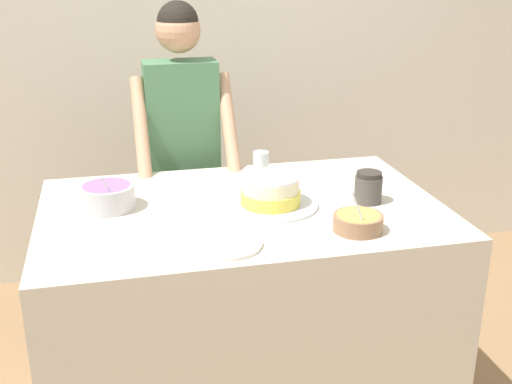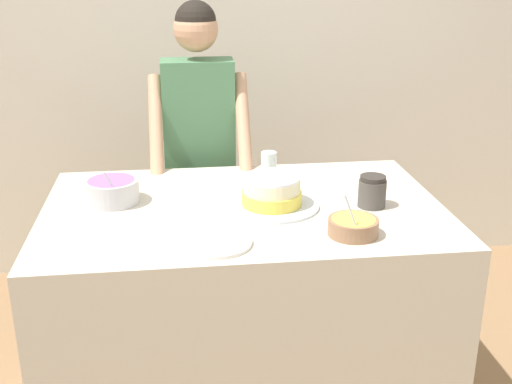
{
  "view_description": "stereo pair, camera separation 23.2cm",
  "coord_description": "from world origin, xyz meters",
  "px_view_note": "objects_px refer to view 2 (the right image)",
  "views": [
    {
      "loc": [
        -0.46,
        -1.69,
        1.82
      ],
      "look_at": [
        0.04,
        0.43,
        1.02
      ],
      "focal_mm": 45.0,
      "sensor_mm": 36.0,
      "label": 1
    },
    {
      "loc": [
        -0.23,
        -1.73,
        1.82
      ],
      "look_at": [
        0.04,
        0.43,
        1.02
      ],
      "focal_mm": 45.0,
      "sensor_mm": 36.0,
      "label": 2
    }
  ],
  "objects_px": {
    "person_baker": "(199,138)",
    "cake": "(272,194)",
    "drinking_glass": "(269,168)",
    "frosting_bowl_yellow": "(353,226)",
    "ceramic_plate": "(215,243)",
    "stoneware_jar": "(372,192)",
    "frosting_bowl_purple": "(112,190)"
  },
  "relations": [
    {
      "from": "cake",
      "to": "frosting_bowl_purple",
      "type": "distance_m",
      "value": 0.6
    },
    {
      "from": "frosting_bowl_purple",
      "to": "ceramic_plate",
      "type": "height_order",
      "value": "frosting_bowl_purple"
    },
    {
      "from": "ceramic_plate",
      "to": "stoneware_jar",
      "type": "height_order",
      "value": "stoneware_jar"
    },
    {
      "from": "drinking_glass",
      "to": "stoneware_jar",
      "type": "bearing_deg",
      "value": -42.23
    },
    {
      "from": "stoneware_jar",
      "to": "person_baker",
      "type": "bearing_deg",
      "value": 129.09
    },
    {
      "from": "person_baker",
      "to": "stoneware_jar",
      "type": "height_order",
      "value": "person_baker"
    },
    {
      "from": "frosting_bowl_purple",
      "to": "ceramic_plate",
      "type": "xyz_separation_m",
      "value": [
        0.36,
        -0.42,
        -0.04
      ]
    },
    {
      "from": "drinking_glass",
      "to": "ceramic_plate",
      "type": "relative_size",
      "value": 0.54
    },
    {
      "from": "drinking_glass",
      "to": "cake",
      "type": "bearing_deg",
      "value": -95.89
    },
    {
      "from": "stoneware_jar",
      "to": "cake",
      "type": "bearing_deg",
      "value": 173.24
    },
    {
      "from": "frosting_bowl_purple",
      "to": "person_baker",
      "type": "bearing_deg",
      "value": 58.9
    },
    {
      "from": "person_baker",
      "to": "frosting_bowl_yellow",
      "type": "height_order",
      "value": "person_baker"
    },
    {
      "from": "person_baker",
      "to": "ceramic_plate",
      "type": "xyz_separation_m",
      "value": [
        0.01,
        -1.01,
        -0.07
      ]
    },
    {
      "from": "cake",
      "to": "stoneware_jar",
      "type": "bearing_deg",
      "value": -6.76
    },
    {
      "from": "drinking_glass",
      "to": "person_baker",
      "type": "bearing_deg",
      "value": 121.27
    },
    {
      "from": "ceramic_plate",
      "to": "frosting_bowl_yellow",
      "type": "bearing_deg",
      "value": 2.26
    },
    {
      "from": "ceramic_plate",
      "to": "stoneware_jar",
      "type": "xyz_separation_m",
      "value": [
        0.6,
        0.26,
        0.05
      ]
    },
    {
      "from": "cake",
      "to": "frosting_bowl_yellow",
      "type": "bearing_deg",
      "value": -51.17
    },
    {
      "from": "cake",
      "to": "stoneware_jar",
      "type": "relative_size",
      "value": 2.97
    },
    {
      "from": "frosting_bowl_yellow",
      "to": "ceramic_plate",
      "type": "xyz_separation_m",
      "value": [
        -0.46,
        -0.02,
        -0.03
      ]
    },
    {
      "from": "drinking_glass",
      "to": "ceramic_plate",
      "type": "xyz_separation_m",
      "value": [
        -0.26,
        -0.57,
        -0.06
      ]
    },
    {
      "from": "person_baker",
      "to": "frosting_bowl_yellow",
      "type": "xyz_separation_m",
      "value": [
        0.47,
        -0.99,
        -0.04
      ]
    },
    {
      "from": "cake",
      "to": "frosting_bowl_purple",
      "type": "relative_size",
      "value": 1.75
    },
    {
      "from": "frosting_bowl_purple",
      "to": "drinking_glass",
      "type": "relative_size",
      "value": 1.56
    },
    {
      "from": "person_baker",
      "to": "cake",
      "type": "bearing_deg",
      "value": -71.32
    },
    {
      "from": "person_baker",
      "to": "drinking_glass",
      "type": "bearing_deg",
      "value": -58.73
    },
    {
      "from": "frosting_bowl_purple",
      "to": "drinking_glass",
      "type": "distance_m",
      "value": 0.64
    },
    {
      "from": "ceramic_plate",
      "to": "cake",
      "type": "bearing_deg",
      "value": 53.16
    },
    {
      "from": "cake",
      "to": "drinking_glass",
      "type": "bearing_deg",
      "value": 84.11
    },
    {
      "from": "frosting_bowl_purple",
      "to": "frosting_bowl_yellow",
      "type": "relative_size",
      "value": 1.2
    },
    {
      "from": "drinking_glass",
      "to": "frosting_bowl_yellow",
      "type": "bearing_deg",
      "value": -69.75
    },
    {
      "from": "frosting_bowl_purple",
      "to": "stoneware_jar",
      "type": "bearing_deg",
      "value": -9.49
    }
  ]
}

